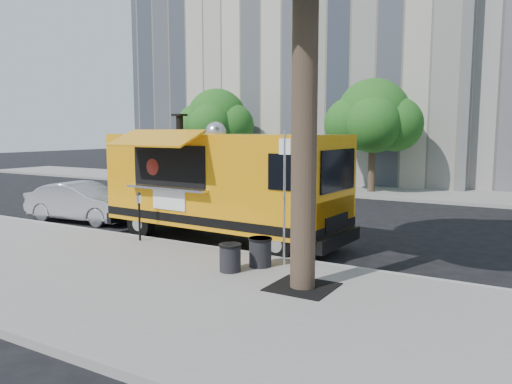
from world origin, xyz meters
TOP-DOWN VIEW (x-y plane):
  - ground at (0.00, 0.00)m, footprint 120.00×120.00m
  - sidewalk at (0.00, -4.00)m, footprint 60.00×6.00m
  - curb at (0.00, -0.93)m, footprint 60.00×0.14m
  - far_sidewalk at (0.00, 13.50)m, footprint 60.00×5.00m
  - building_left at (-8.00, 22.00)m, footprint 22.00×14.00m
  - tree_well at (2.60, -2.80)m, footprint 1.20×1.20m
  - far_tree_a at (-10.00, 12.30)m, footprint 3.42×3.42m
  - far_tree_b at (-1.00, 12.70)m, footprint 3.60×3.60m
  - sign_post at (1.55, -1.55)m, footprint 0.28×0.06m
  - parking_meter at (-3.00, -1.35)m, footprint 0.11×0.11m
  - food_truck at (-1.37, 0.25)m, footprint 7.39×3.55m
  - sedan at (-7.31, 0.37)m, footprint 4.25×1.88m
  - trash_bin_left at (0.80, -2.60)m, footprint 0.50×0.50m
  - trash_bin_right at (1.15, -1.92)m, footprint 0.54×0.54m

SIDE VIEW (x-z plane):
  - ground at x=0.00m, z-range 0.00..0.00m
  - sidewalk at x=0.00m, z-range 0.00..0.15m
  - curb at x=0.00m, z-range -0.01..0.15m
  - far_sidewalk at x=0.00m, z-range 0.00..0.15m
  - tree_well at x=2.60m, z-range 0.14..0.17m
  - trash_bin_left at x=0.80m, z-range 0.17..0.77m
  - trash_bin_right at x=1.15m, z-range 0.17..0.81m
  - sedan at x=-7.31m, z-range 0.00..1.36m
  - parking_meter at x=-3.00m, z-range 0.31..1.65m
  - food_truck at x=-1.37m, z-range -0.11..3.50m
  - sign_post at x=1.55m, z-range 0.35..3.35m
  - far_tree_a at x=-10.00m, z-range 1.10..6.45m
  - far_tree_b at x=-1.00m, z-range 1.08..6.58m
  - building_left at x=-8.00m, z-range 0.00..24.00m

